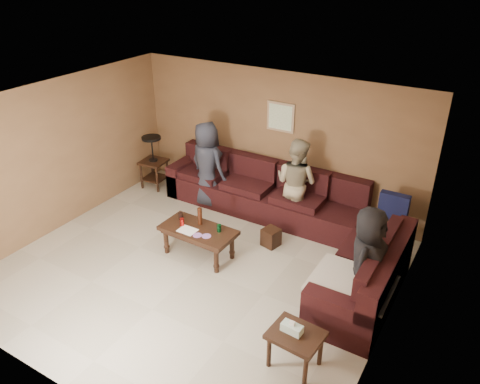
{
  "coord_description": "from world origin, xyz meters",
  "views": [
    {
      "loc": [
        3.49,
        -4.57,
        4.29
      ],
      "look_at": [
        0.25,
        0.85,
        1.0
      ],
      "focal_mm": 35.0,
      "sensor_mm": 36.0,
      "label": 1
    }
  ],
  "objects_px": {
    "person_right": "(366,262)",
    "coffee_table": "(198,233)",
    "person_middle": "(296,183)",
    "end_table_left": "(153,161)",
    "waste_bin": "(271,237)",
    "person_left": "(207,164)",
    "sectional_sofa": "(290,220)",
    "side_table_right": "(295,338)"
  },
  "relations": [
    {
      "from": "person_right",
      "to": "coffee_table",
      "type": "bearing_deg",
      "value": 92.48
    },
    {
      "from": "person_middle",
      "to": "person_right",
      "type": "bearing_deg",
      "value": 147.18
    },
    {
      "from": "coffee_table",
      "to": "end_table_left",
      "type": "xyz_separation_m",
      "value": [
        -2.16,
        1.52,
        0.14
      ]
    },
    {
      "from": "waste_bin",
      "to": "end_table_left",
      "type": "bearing_deg",
      "value": 166.98
    },
    {
      "from": "end_table_left",
      "to": "person_left",
      "type": "distance_m",
      "value": 1.35
    },
    {
      "from": "person_left",
      "to": "person_right",
      "type": "distance_m",
      "value": 3.67
    },
    {
      "from": "sectional_sofa",
      "to": "person_middle",
      "type": "relative_size",
      "value": 2.95
    },
    {
      "from": "person_left",
      "to": "sectional_sofa",
      "type": "bearing_deg",
      "value": -176.21
    },
    {
      "from": "end_table_left",
      "to": "person_middle",
      "type": "bearing_deg",
      "value": 2.53
    },
    {
      "from": "coffee_table",
      "to": "end_table_left",
      "type": "height_order",
      "value": "end_table_left"
    },
    {
      "from": "person_left",
      "to": "end_table_left",
      "type": "bearing_deg",
      "value": 11.38
    },
    {
      "from": "waste_bin",
      "to": "person_middle",
      "type": "height_order",
      "value": "person_middle"
    },
    {
      "from": "person_middle",
      "to": "person_left",
      "type": "bearing_deg",
      "value": 15.3
    },
    {
      "from": "person_middle",
      "to": "end_table_left",
      "type": "bearing_deg",
      "value": 12.22
    },
    {
      "from": "person_left",
      "to": "coffee_table",
      "type": "bearing_deg",
      "value": 132.1
    },
    {
      "from": "sectional_sofa",
      "to": "coffee_table",
      "type": "height_order",
      "value": "sectional_sofa"
    },
    {
      "from": "sectional_sofa",
      "to": "person_right",
      "type": "xyz_separation_m",
      "value": [
        1.56,
        -1.1,
        0.44
      ]
    },
    {
      "from": "end_table_left",
      "to": "sectional_sofa",
      "type": "bearing_deg",
      "value": -5.86
    },
    {
      "from": "person_left",
      "to": "person_right",
      "type": "xyz_separation_m",
      "value": [
        3.39,
        -1.39,
        -0.04
      ]
    },
    {
      "from": "person_left",
      "to": "person_middle",
      "type": "distance_m",
      "value": 1.71
    },
    {
      "from": "side_table_right",
      "to": "person_right",
      "type": "distance_m",
      "value": 1.42
    },
    {
      "from": "person_middle",
      "to": "side_table_right",
      "type": "bearing_deg",
      "value": 124.66
    },
    {
      "from": "end_table_left",
      "to": "waste_bin",
      "type": "xyz_separation_m",
      "value": [
        3.0,
        -0.69,
        -0.41
      ]
    },
    {
      "from": "waste_bin",
      "to": "person_left",
      "type": "xyz_separation_m",
      "value": [
        -1.67,
        0.66,
        0.65
      ]
    },
    {
      "from": "side_table_right",
      "to": "person_left",
      "type": "height_order",
      "value": "person_left"
    },
    {
      "from": "waste_bin",
      "to": "side_table_right",
      "type": "bearing_deg",
      "value": -56.4
    },
    {
      "from": "coffee_table",
      "to": "waste_bin",
      "type": "xyz_separation_m",
      "value": [
        0.84,
        0.82,
        -0.26
      ]
    },
    {
      "from": "side_table_right",
      "to": "person_middle",
      "type": "relative_size",
      "value": 0.4
    },
    {
      "from": "sectional_sofa",
      "to": "side_table_right",
      "type": "relative_size",
      "value": 7.4
    },
    {
      "from": "coffee_table",
      "to": "person_left",
      "type": "xyz_separation_m",
      "value": [
        -0.83,
        1.49,
        0.39
      ]
    },
    {
      "from": "person_left",
      "to": "waste_bin",
      "type": "bearing_deg",
      "value": 171.28
    },
    {
      "from": "coffee_table",
      "to": "person_right",
      "type": "height_order",
      "value": "person_right"
    },
    {
      "from": "coffee_table",
      "to": "sectional_sofa",
      "type": "bearing_deg",
      "value": 50.09
    },
    {
      "from": "waste_bin",
      "to": "coffee_table",
      "type": "bearing_deg",
      "value": -135.57
    },
    {
      "from": "person_right",
      "to": "person_left",
      "type": "bearing_deg",
      "value": 68.08
    },
    {
      "from": "end_table_left",
      "to": "person_left",
      "type": "relative_size",
      "value": 0.67
    },
    {
      "from": "person_middle",
      "to": "person_right",
      "type": "xyz_separation_m",
      "value": [
        1.7,
        -1.56,
        -0.02
      ]
    },
    {
      "from": "side_table_right",
      "to": "end_table_left",
      "type": "bearing_deg",
      "value": 147.79
    },
    {
      "from": "person_left",
      "to": "person_middle",
      "type": "xyz_separation_m",
      "value": [
        1.7,
        0.17,
        -0.01
      ]
    },
    {
      "from": "waste_bin",
      "to": "sectional_sofa",
      "type": "bearing_deg",
      "value": 66.9
    },
    {
      "from": "coffee_table",
      "to": "person_left",
      "type": "bearing_deg",
      "value": 119.29
    },
    {
      "from": "end_table_left",
      "to": "person_middle",
      "type": "xyz_separation_m",
      "value": [
        3.02,
        0.13,
        0.23
      ]
    }
  ]
}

